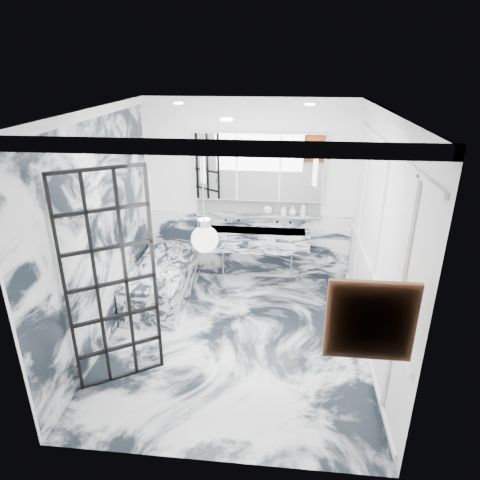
# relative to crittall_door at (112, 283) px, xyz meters

# --- Properties ---
(floor) EXTENTS (3.60, 3.60, 0.00)m
(floor) POSITION_rel_crittall_door_xyz_m (1.17, 0.82, -1.18)
(floor) COLOR silver
(floor) RESTS_ON ground
(ceiling) EXTENTS (3.60, 3.60, 0.00)m
(ceiling) POSITION_rel_crittall_door_xyz_m (1.17, 0.82, 1.62)
(ceiling) COLOR white
(ceiling) RESTS_ON wall_back
(wall_back) EXTENTS (3.60, 0.00, 3.60)m
(wall_back) POSITION_rel_crittall_door_xyz_m (1.17, 2.62, 0.22)
(wall_back) COLOR white
(wall_back) RESTS_ON floor
(wall_front) EXTENTS (3.60, 0.00, 3.60)m
(wall_front) POSITION_rel_crittall_door_xyz_m (1.17, -0.98, 0.22)
(wall_front) COLOR white
(wall_front) RESTS_ON floor
(wall_left) EXTENTS (0.00, 3.60, 3.60)m
(wall_left) POSITION_rel_crittall_door_xyz_m (-0.43, 0.82, 0.22)
(wall_left) COLOR white
(wall_left) RESTS_ON floor
(wall_right) EXTENTS (0.00, 3.60, 3.60)m
(wall_right) POSITION_rel_crittall_door_xyz_m (2.77, 0.82, 0.22)
(wall_right) COLOR white
(wall_right) RESTS_ON floor
(marble_clad_back) EXTENTS (3.18, 0.05, 1.05)m
(marble_clad_back) POSITION_rel_crittall_door_xyz_m (1.17, 2.59, -0.65)
(marble_clad_back) COLOR silver
(marble_clad_back) RESTS_ON floor
(marble_clad_left) EXTENTS (0.02, 3.56, 2.68)m
(marble_clad_left) POSITION_rel_crittall_door_xyz_m (-0.42, 0.82, 0.16)
(marble_clad_left) COLOR silver
(marble_clad_left) RESTS_ON floor
(panel_molding) EXTENTS (0.03, 3.40, 2.30)m
(panel_molding) POSITION_rel_crittall_door_xyz_m (2.75, 0.82, 0.12)
(panel_molding) COLOR white
(panel_molding) RESTS_ON floor
(soap_bottle_a) EXTENTS (0.11, 0.11, 0.23)m
(soap_bottle_a) POSITION_rel_crittall_door_xyz_m (2.00, 2.53, 0.03)
(soap_bottle_a) COLOR #8C5919
(soap_bottle_a) RESTS_ON ledge
(soap_bottle_b) EXTENTS (0.09, 0.09, 0.16)m
(soap_bottle_b) POSITION_rel_crittall_door_xyz_m (1.71, 2.53, -0.01)
(soap_bottle_b) COLOR #4C4C51
(soap_bottle_b) RESTS_ON ledge
(soap_bottle_c) EXTENTS (0.14, 0.14, 0.15)m
(soap_bottle_c) POSITION_rel_crittall_door_xyz_m (1.85, 2.53, -0.01)
(soap_bottle_c) COLOR silver
(soap_bottle_c) RESTS_ON ledge
(face_pot) EXTENTS (0.14, 0.14, 0.14)m
(face_pot) POSITION_rel_crittall_door_xyz_m (1.47, 2.53, -0.01)
(face_pot) COLOR white
(face_pot) RESTS_ON ledge
(amber_bottle) EXTENTS (0.04, 0.04, 0.10)m
(amber_bottle) POSITION_rel_crittall_door_xyz_m (1.51, 2.53, -0.04)
(amber_bottle) COLOR #8C5919
(amber_bottle) RESTS_ON ledge
(flower_vase) EXTENTS (0.07, 0.07, 0.12)m
(flower_vase) POSITION_rel_crittall_door_xyz_m (0.28, 1.03, -0.57)
(flower_vase) COLOR silver
(flower_vase) RESTS_ON bathtub
(crittall_door) EXTENTS (0.77, 0.50, 2.36)m
(crittall_door) POSITION_rel_crittall_door_xyz_m (0.00, 0.00, 0.00)
(crittall_door) COLOR black
(crittall_door) RESTS_ON floor
(artwork) EXTENTS (0.55, 0.05, 0.55)m
(artwork) POSITION_rel_crittall_door_xyz_m (2.37, -0.94, 0.34)
(artwork) COLOR #C55414
(artwork) RESTS_ON wall_front
(pendant_light) EXTENTS (0.22, 0.22, 0.22)m
(pendant_light) POSITION_rel_crittall_door_xyz_m (1.08, -0.55, 0.76)
(pendant_light) COLOR white
(pendant_light) RESTS_ON ceiling
(trough_sink) EXTENTS (1.60, 0.45, 0.30)m
(trough_sink) POSITION_rel_crittall_door_xyz_m (1.32, 2.37, -0.45)
(trough_sink) COLOR silver
(trough_sink) RESTS_ON wall_back
(ledge) EXTENTS (1.90, 0.14, 0.04)m
(ledge) POSITION_rel_crittall_door_xyz_m (1.32, 2.54, -0.11)
(ledge) COLOR silver
(ledge) RESTS_ON wall_back
(subway_tile) EXTENTS (1.90, 0.03, 0.23)m
(subway_tile) POSITION_rel_crittall_door_xyz_m (1.32, 2.60, 0.03)
(subway_tile) COLOR white
(subway_tile) RESTS_ON wall_back
(mirror_cabinet) EXTENTS (1.90, 0.16, 1.00)m
(mirror_cabinet) POSITION_rel_crittall_door_xyz_m (1.32, 2.54, 0.64)
(mirror_cabinet) COLOR white
(mirror_cabinet) RESTS_ON wall_back
(sconce_left) EXTENTS (0.07, 0.07, 0.40)m
(sconce_left) POSITION_rel_crittall_door_xyz_m (0.50, 2.45, 0.60)
(sconce_left) COLOR white
(sconce_left) RESTS_ON mirror_cabinet
(sconce_right) EXTENTS (0.07, 0.07, 0.40)m
(sconce_right) POSITION_rel_crittall_door_xyz_m (2.14, 2.45, 0.60)
(sconce_right) COLOR white
(sconce_right) RESTS_ON mirror_cabinet
(bathtub) EXTENTS (0.75, 1.65, 0.55)m
(bathtub) POSITION_rel_crittall_door_xyz_m (-0.01, 1.71, -0.90)
(bathtub) COLOR silver
(bathtub) RESTS_ON floor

